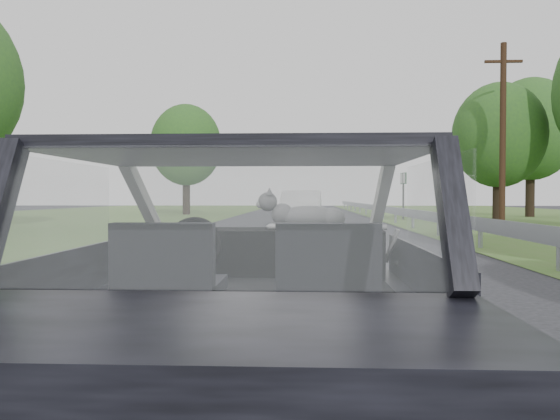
# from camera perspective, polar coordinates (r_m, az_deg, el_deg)

# --- Properties ---
(ground) EXTENTS (140.00, 140.00, 0.00)m
(ground) POSITION_cam_1_polar(r_m,az_deg,el_deg) (3.25, -2.85, -20.55)
(ground) COLOR #3E3E44
(ground) RESTS_ON ground
(subject_car) EXTENTS (1.80, 4.00, 1.45)m
(subject_car) POSITION_cam_1_polar(r_m,az_deg,el_deg) (3.06, -2.86, -7.85)
(subject_car) COLOR black
(subject_car) RESTS_ON ground
(dashboard) EXTENTS (1.58, 0.45, 0.30)m
(dashboard) POSITION_cam_1_polar(r_m,az_deg,el_deg) (3.66, -1.93, -4.34)
(dashboard) COLOR black
(dashboard) RESTS_ON subject_car
(driver_seat) EXTENTS (0.50, 0.72, 0.42)m
(driver_seat) POSITION_cam_1_polar(r_m,az_deg,el_deg) (2.82, -11.59, -5.48)
(driver_seat) COLOR black
(driver_seat) RESTS_ON subject_car
(passenger_seat) EXTENTS (0.50, 0.72, 0.42)m
(passenger_seat) POSITION_cam_1_polar(r_m,az_deg,el_deg) (2.74, 4.95, -5.67)
(passenger_seat) COLOR black
(passenger_seat) RESTS_ON subject_car
(steering_wheel) EXTENTS (0.36, 0.36, 0.04)m
(steering_wheel) POSITION_cam_1_polar(r_m,az_deg,el_deg) (3.42, -9.04, -3.59)
(steering_wheel) COLOR black
(steering_wheel) RESTS_ON dashboard
(cat) EXTENTS (0.61, 0.20, 0.27)m
(cat) POSITION_cam_1_polar(r_m,az_deg,el_deg) (3.59, 3.08, -0.63)
(cat) COLOR slate
(cat) RESTS_ON dashboard
(guardrail) EXTENTS (0.05, 90.00, 0.32)m
(guardrail) POSITION_cam_1_polar(r_m,az_deg,el_deg) (13.62, 19.74, -1.35)
(guardrail) COLOR gray
(guardrail) RESTS_ON ground
(other_car) EXTENTS (1.95, 4.50, 1.45)m
(other_car) POSITION_cam_1_polar(r_m,az_deg,el_deg) (21.62, 2.23, 0.12)
(other_car) COLOR silver
(other_car) RESTS_ON ground
(highway_sign) EXTENTS (0.21, 0.99, 2.47)m
(highway_sign) POSITION_cam_1_polar(r_m,az_deg,el_deg) (29.55, 12.76, 1.42)
(highway_sign) COLOR #0E5121
(highway_sign) RESTS_ON ground
(utility_pole) EXTENTS (0.30, 0.30, 7.04)m
(utility_pole) POSITION_cam_1_polar(r_m,az_deg,el_deg) (22.57, 22.25, 7.17)
(utility_pole) COLOR black
(utility_pole) RESTS_ON ground
(tree_2) EXTENTS (5.04, 5.04, 5.92)m
(tree_2) POSITION_cam_1_polar(r_m,az_deg,el_deg) (25.26, 21.90, 5.27)
(tree_2) COLOR #274C22
(tree_2) RESTS_ON ground
(tree_3) EXTENTS (6.68, 6.68, 8.04)m
(tree_3) POSITION_cam_1_polar(r_m,az_deg,el_deg) (35.91, 24.71, 5.77)
(tree_3) COLOR #274C22
(tree_3) RESTS_ON ground
(tree_6) EXTENTS (5.32, 5.32, 7.21)m
(tree_6) POSITION_cam_1_polar(r_m,az_deg,el_deg) (37.37, -9.78, 5.06)
(tree_6) COLOR #274C22
(tree_6) RESTS_ON ground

